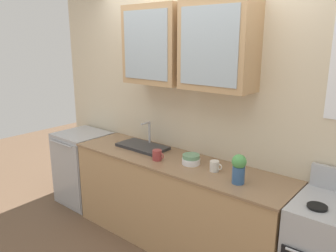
# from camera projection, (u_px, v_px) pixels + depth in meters

# --- Properties ---
(ground_plane) EXTENTS (10.00, 10.00, 0.00)m
(ground_plane) POSITION_uv_depth(u_px,v_px,m) (174.00, 242.00, 3.38)
(ground_plane) COLOR brown
(back_wall_unit) EXTENTS (3.94, 0.41, 2.52)m
(back_wall_unit) POSITION_uv_depth(u_px,v_px,m) (195.00, 101.00, 3.24)
(back_wall_unit) COLOR beige
(back_wall_unit) RESTS_ON ground_plane
(counter) EXTENTS (2.27, 0.60, 0.89)m
(counter) POSITION_uv_depth(u_px,v_px,m) (174.00, 203.00, 3.27)
(counter) COLOR tan
(counter) RESTS_ON ground_plane
(sink_faucet) EXTENTS (0.54, 0.28, 0.27)m
(sink_faucet) POSITION_uv_depth(u_px,v_px,m) (143.00, 146.00, 3.50)
(sink_faucet) COLOR #2D2D30
(sink_faucet) RESTS_ON counter
(bowl_stack) EXTENTS (0.17, 0.17, 0.09)m
(bowl_stack) POSITION_uv_depth(u_px,v_px,m) (191.00, 159.00, 3.04)
(bowl_stack) COLOR white
(bowl_stack) RESTS_ON counter
(vase) EXTENTS (0.12, 0.12, 0.24)m
(vase) POSITION_uv_depth(u_px,v_px,m) (239.00, 168.00, 2.61)
(vase) COLOR #33598C
(vase) RESTS_ON counter
(cup_near_sink) EXTENTS (0.13, 0.09, 0.10)m
(cup_near_sink) POSITION_uv_depth(u_px,v_px,m) (157.00, 155.00, 3.14)
(cup_near_sink) COLOR #993838
(cup_near_sink) RESTS_ON counter
(cup_near_bowls) EXTENTS (0.12, 0.08, 0.09)m
(cup_near_bowls) POSITION_uv_depth(u_px,v_px,m) (215.00, 166.00, 2.88)
(cup_near_bowls) COLOR silver
(cup_near_bowls) RESTS_ON counter
(dishwasher) EXTENTS (0.58, 0.58, 0.89)m
(dishwasher) POSITION_uv_depth(u_px,v_px,m) (84.00, 167.00, 4.16)
(dishwasher) COLOR #ADAFB5
(dishwasher) RESTS_ON ground_plane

